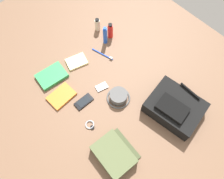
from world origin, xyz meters
TOP-DOWN VIEW (x-y plane):
  - ground_plane at (0.00, 0.00)m, footprint 2.64×2.02m
  - backpack at (0.38, 0.21)m, footprint 0.39×0.33m
  - toiletry_pouch at (0.34, -0.29)m, footprint 0.26×0.24m
  - bucket_hat at (0.07, -0.00)m, footprint 0.17×0.17m
  - lotion_bottle at (-0.50, 0.30)m, footprint 0.04×0.04m
  - sunscreen_spray at (-0.38, 0.33)m, footprint 0.04×0.04m
  - deodorant_spray at (-0.36, 0.26)m, footprint 0.03×0.03m
  - paperback_novel at (-0.39, -0.24)m, footprint 0.17×0.22m
  - travel_guidebook at (-0.21, -0.29)m, footprint 0.14×0.19m
  - cell_phone at (-0.08, -0.20)m, footprint 0.07×0.13m
  - media_player at (-0.08, -0.03)m, footprint 0.07×0.09m
  - wristwatch at (0.08, -0.27)m, footprint 0.07×0.06m
  - toothbrush at (-0.28, 0.17)m, footprint 0.19×0.06m
  - notepad at (-0.37, -0.03)m, footprint 0.15×0.17m

SIDE VIEW (x-z plane):
  - ground_plane at x=0.00m, z-range -0.02..0.00m
  - media_player at x=-0.08m, z-range 0.00..0.01m
  - wristwatch at x=0.08m, z-range 0.00..0.01m
  - toothbrush at x=-0.28m, z-range 0.00..0.02m
  - cell_phone at x=-0.08m, z-range 0.00..0.01m
  - notepad at x=-0.37m, z-range 0.00..0.02m
  - travel_guidebook at x=-0.21m, z-range 0.00..0.02m
  - paperback_novel at x=-0.39m, z-range 0.00..0.03m
  - bucket_hat at x=0.07m, z-range 0.00..0.06m
  - toiletry_pouch at x=0.34m, z-range 0.00..0.08m
  - lotion_bottle at x=-0.50m, z-range 0.00..0.11m
  - backpack at x=0.38m, z-range -0.01..0.13m
  - sunscreen_spray at x=-0.38m, z-range 0.00..0.14m
  - deodorant_spray at x=-0.36m, z-range 0.00..0.16m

